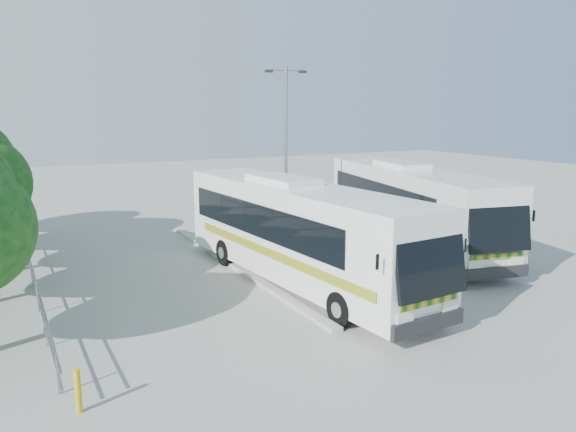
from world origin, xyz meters
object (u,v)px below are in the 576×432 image
bollard (78,391)px  lamppost (286,146)px  coach_main (299,231)px  coach_adjacent (411,204)px

bollard → lamppost: bearing=47.2°
coach_main → lamppost: lamppost is taller
coach_main → bollard: 10.60m
coach_adjacent → bollard: coach_adjacent is taller
coach_adjacent → lamppost: lamppost is taller
coach_main → coach_adjacent: size_ratio=0.99×
lamppost → bollard: lamppost is taller
coach_main → lamppost: (3.00, 6.77, 2.67)m
coach_adjacent → bollard: size_ratio=13.59×
coach_main → lamppost: bearing=61.7°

